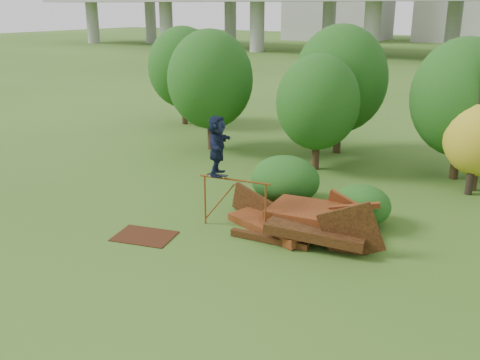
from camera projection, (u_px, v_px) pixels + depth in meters
The scene contains 14 objects.
ground at pixel (225, 256), 15.31m from camera, with size 240.00×240.00×0.00m, color #2D5116.
scrap_pile at pixel (301, 222), 16.68m from camera, with size 5.83×2.91×1.98m.
grind_rail at pixel (235, 193), 16.83m from camera, with size 2.36×0.50×1.68m.
skateboard at pixel (218, 175), 16.87m from camera, with size 0.70×0.30×0.07m.
skater at pixel (217, 145), 16.57m from camera, with size 1.76×0.56×1.90m, color #121B33.
flat_plate at pixel (145, 236), 16.58m from camera, with size 1.81×1.29×0.03m, color #361A0B.
tree_0 at pixel (210, 80), 25.60m from camera, with size 4.12×4.12×5.81m.
tree_1 at pixel (341, 79), 24.93m from camera, with size 4.36×4.36×6.06m.
tree_2 at pixel (318, 102), 22.50m from camera, with size 3.53×3.53×4.97m.
tree_3 at pixel (464, 98), 21.10m from camera, with size 4.13×4.13×5.73m.
tree_4 at pixel (480, 136), 20.07m from camera, with size 2.68×2.68×3.71m.
tree_6 at pixel (183, 67), 31.26m from camera, with size 4.10×4.10×5.73m.
shrub_left at pixel (285, 180), 19.17m from camera, with size 2.51×2.32×1.74m, color #124211.
shrub_right at pixel (362, 205), 17.32m from camera, with size 1.88×1.72×1.33m, color #124211.
Camera 1 is at (8.00, -11.33, 6.85)m, focal length 40.00 mm.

